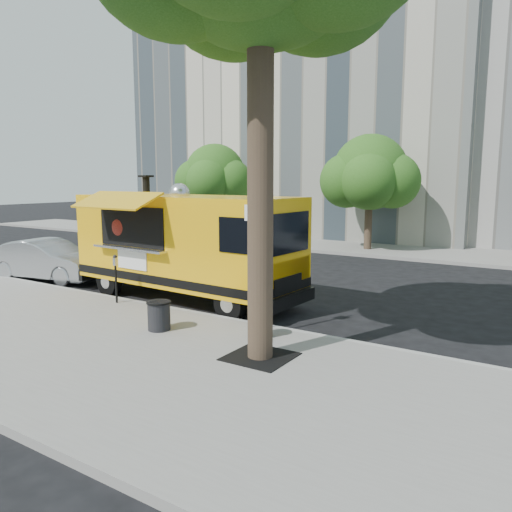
{
  "coord_description": "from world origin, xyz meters",
  "views": [
    {
      "loc": [
        7.49,
        -10.53,
        3.52
      ],
      "look_at": [
        0.7,
        0.0,
        1.59
      ],
      "focal_mm": 35.0,
      "sensor_mm": 36.0,
      "label": 1
    }
  ],
  "objects_px": {
    "far_tree_a": "(215,175)",
    "sign_post": "(250,256)",
    "far_tree_b": "(370,173)",
    "sedan": "(48,260)",
    "parking_meter": "(116,273)",
    "trash_bin_left": "(159,315)",
    "trash_bin_right": "(261,323)",
    "food_truck": "(184,243)"
  },
  "relations": [
    {
      "from": "far_tree_a",
      "to": "trash_bin_left",
      "type": "relative_size",
      "value": 8.13
    },
    {
      "from": "parking_meter",
      "to": "trash_bin_right",
      "type": "distance_m",
      "value": 5.0
    },
    {
      "from": "trash_bin_left",
      "to": "trash_bin_right",
      "type": "xyz_separation_m",
      "value": [
        2.2,
        0.83,
        -0.05
      ]
    },
    {
      "from": "parking_meter",
      "to": "sedan",
      "type": "height_order",
      "value": "parking_meter"
    },
    {
      "from": "food_truck",
      "to": "trash_bin_right",
      "type": "distance_m",
      "value": 4.7
    },
    {
      "from": "sedan",
      "to": "trash_bin_right",
      "type": "distance_m",
      "value": 10.09
    },
    {
      "from": "parking_meter",
      "to": "trash_bin_right",
      "type": "height_order",
      "value": "parking_meter"
    },
    {
      "from": "sign_post",
      "to": "trash_bin_right",
      "type": "xyz_separation_m",
      "value": [
        0.4,
        -0.19,
        -1.4
      ]
    },
    {
      "from": "far_tree_a",
      "to": "far_tree_b",
      "type": "relative_size",
      "value": 0.97
    },
    {
      "from": "food_truck",
      "to": "trash_bin_right",
      "type": "bearing_deg",
      "value": -25.58
    },
    {
      "from": "trash_bin_left",
      "to": "far_tree_b",
      "type": "bearing_deg",
      "value": 92.81
    },
    {
      "from": "far_tree_a",
      "to": "trash_bin_left",
      "type": "height_order",
      "value": "far_tree_a"
    },
    {
      "from": "far_tree_b",
      "to": "sign_post",
      "type": "xyz_separation_m",
      "value": [
        2.55,
        -14.25,
        -1.98
      ]
    },
    {
      "from": "far_tree_b",
      "to": "trash_bin_left",
      "type": "bearing_deg",
      "value": -87.19
    },
    {
      "from": "far_tree_b",
      "to": "parking_meter",
      "type": "xyz_separation_m",
      "value": [
        -2.0,
        -14.05,
        -2.85
      ]
    },
    {
      "from": "far_tree_b",
      "to": "food_truck",
      "type": "distance_m",
      "value": 12.52
    },
    {
      "from": "sedan",
      "to": "trash_bin_right",
      "type": "height_order",
      "value": "sedan"
    },
    {
      "from": "sedan",
      "to": "trash_bin_left",
      "type": "bearing_deg",
      "value": -118.31
    },
    {
      "from": "sign_post",
      "to": "sedan",
      "type": "height_order",
      "value": "sign_post"
    },
    {
      "from": "far_tree_a",
      "to": "sedan",
      "type": "bearing_deg",
      "value": -80.68
    },
    {
      "from": "sign_post",
      "to": "far_tree_a",
      "type": "bearing_deg",
      "value": 129.83
    },
    {
      "from": "food_truck",
      "to": "trash_bin_left",
      "type": "distance_m",
      "value": 3.67
    },
    {
      "from": "far_tree_a",
      "to": "sign_post",
      "type": "xyz_separation_m",
      "value": [
        11.55,
        -13.85,
        -1.93
      ]
    },
    {
      "from": "far_tree_a",
      "to": "sign_post",
      "type": "relative_size",
      "value": 1.79
    },
    {
      "from": "trash_bin_left",
      "to": "sedan",
      "type": "bearing_deg",
      "value": 161.67
    },
    {
      "from": "parking_meter",
      "to": "food_truck",
      "type": "relative_size",
      "value": 0.18
    },
    {
      "from": "far_tree_b",
      "to": "food_truck",
      "type": "height_order",
      "value": "far_tree_b"
    },
    {
      "from": "trash_bin_right",
      "to": "parking_meter",
      "type": "bearing_deg",
      "value": 175.54
    },
    {
      "from": "sign_post",
      "to": "parking_meter",
      "type": "distance_m",
      "value": 4.64
    },
    {
      "from": "parking_meter",
      "to": "trash_bin_right",
      "type": "xyz_separation_m",
      "value": [
        4.95,
        -0.39,
        -0.53
      ]
    },
    {
      "from": "trash_bin_left",
      "to": "food_truck",
      "type": "bearing_deg",
      "value": 120.97
    },
    {
      "from": "far_tree_b",
      "to": "sedan",
      "type": "xyz_separation_m",
      "value": [
        -6.98,
        -12.7,
        -3.12
      ]
    },
    {
      "from": "sign_post",
      "to": "sedan",
      "type": "relative_size",
      "value": 0.69
    },
    {
      "from": "far_tree_a",
      "to": "parking_meter",
      "type": "xyz_separation_m",
      "value": [
        7.0,
        -13.65,
        -2.79
      ]
    },
    {
      "from": "far_tree_b",
      "to": "sedan",
      "type": "height_order",
      "value": "far_tree_b"
    },
    {
      "from": "far_tree_b",
      "to": "far_tree_a",
      "type": "bearing_deg",
      "value": -177.46
    },
    {
      "from": "sign_post",
      "to": "sedan",
      "type": "distance_m",
      "value": 9.72
    },
    {
      "from": "far_tree_a",
      "to": "trash_bin_right",
      "type": "distance_m",
      "value": 18.73
    },
    {
      "from": "sign_post",
      "to": "food_truck",
      "type": "height_order",
      "value": "food_truck"
    },
    {
      "from": "food_truck",
      "to": "sedan",
      "type": "height_order",
      "value": "food_truck"
    },
    {
      "from": "trash_bin_left",
      "to": "sign_post",
      "type": "bearing_deg",
      "value": 29.3
    },
    {
      "from": "far_tree_b",
      "to": "sedan",
      "type": "bearing_deg",
      "value": -118.8
    }
  ]
}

